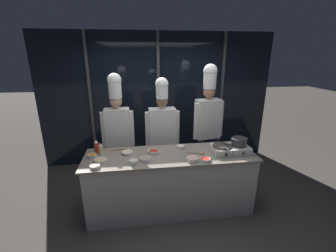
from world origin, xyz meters
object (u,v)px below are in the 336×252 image
Objects in this scene: squeeze_bottle_oil at (101,149)px; chef_line at (208,116)px; prep_bowl_bean_sprouts at (134,162)px; prep_bowl_garlic at (181,146)px; squeeze_bottle_chili at (96,146)px; prep_bowl_shrimp at (192,159)px; prep_bowl_chili_flakes at (154,151)px; chef_sous at (162,126)px; prep_bowl_carrots at (92,156)px; prep_bowl_chicken at (95,166)px; prep_bowl_ginger at (101,160)px; serving_spoon_solid at (200,153)px; prep_bowl_mushrooms at (145,159)px; frying_pan at (223,145)px; chef_head at (118,125)px; prep_bowl_bell_pepper at (205,159)px; portable_stove at (230,149)px; stock_pot at (239,141)px; prep_bowl_noodles at (127,152)px; serving_spoon_slotted at (121,149)px.

squeeze_bottle_oil is 1.86m from chef_line.
prep_bowl_garlic is at bearing 31.28° from prep_bowl_bean_sprouts.
squeeze_bottle_chili is 1.25× the size of prep_bowl_shrimp.
squeeze_bottle_oil reaches higher than prep_bowl_chili_flakes.
squeeze_bottle_oil is at bearing 28.75° from chef_sous.
prep_bowl_carrots is 0.91× the size of prep_bowl_chicken.
prep_bowl_ginger is 1.00× the size of prep_bowl_chili_flakes.
serving_spoon_solid is 0.12× the size of chef_line.
serving_spoon_solid is (0.78, 0.11, -0.02)m from prep_bowl_mushrooms.
squeeze_bottle_oil reaches higher than frying_pan.
prep_bowl_bell_pepper is at bearing 140.11° from chef_head.
portable_stove reaches higher than prep_bowl_carrots.
prep_bowl_bean_sprouts is at bearing -133.01° from prep_bowl_chili_flakes.
stock_pot reaches higher than prep_bowl_shrimp.
prep_bowl_bell_pepper is at bearing -18.08° from squeeze_bottle_chili.
prep_bowl_ginger is 1.41× the size of prep_bowl_garlic.
frying_pan is at bearing 7.17° from prep_bowl_bean_sprouts.
chef_head is at bearing 105.89° from prep_bowl_noodles.
prep_bowl_bell_pepper is at bearing -27.56° from prep_bowl_chili_flakes.
serving_spoon_slotted is at bearing 128.83° from prep_bowl_mushrooms.
prep_bowl_carrots is at bearing -149.95° from serving_spoon_slotted.
prep_bowl_chicken is 1.10× the size of prep_bowl_garlic.
serving_spoon_solid is at bearing -47.56° from prep_bowl_garlic.
prep_bowl_garlic is at bearing 98.61° from prep_bowl_shrimp.
squeeze_bottle_chili is 1.15× the size of prep_bowl_ginger.
prep_bowl_ginger is 1.06× the size of prep_bowl_noodles.
prep_bowl_mushrooms is at bearing -175.28° from frying_pan.
prep_bowl_chicken is (0.09, -0.32, -0.01)m from prep_bowl_carrots.
chef_sous is (1.05, 0.64, 0.17)m from prep_bowl_carrots.
frying_pan is 0.25× the size of chef_sous.
prep_bowl_carrots is at bearing 167.35° from prep_bowl_shrimp.
prep_bowl_chicken is at bearing -173.93° from stock_pot.
portable_stove reaches higher than prep_bowl_bell_pepper.
prep_bowl_mushrooms is at bearing -51.17° from serving_spoon_slotted.
squeeze_bottle_oil is 1.18m from prep_bowl_garlic.
prep_bowl_bean_sprouts reaches higher than prep_bowl_garlic.
stock_pot is 1.74m from serving_spoon_slotted.
squeeze_bottle_chili is 0.79× the size of serving_spoon_solid.
prep_bowl_carrots is 0.48× the size of serving_spoon_slotted.
portable_stove is at bearing 1.78° from prep_bowl_ginger.
prep_bowl_bean_sprouts is 0.96m from serving_spoon_solid.
chef_head reaches higher than serving_spoon_solid.
frying_pan is 1.70m from prep_bowl_ginger.
prep_bowl_noodles is 1.55m from chef_line.
prep_bowl_bean_sprouts reaches higher than prep_bowl_chili_flakes.
prep_bowl_bean_sprouts is at bearing 177.51° from prep_bowl_shrimp.
chef_head is (0.18, 0.78, 0.24)m from prep_bowl_ginger.
chef_head is (-1.03, 0.92, 0.24)m from prep_bowl_shrimp.
serving_spoon_slotted is (0.39, 0.22, -0.02)m from prep_bowl_carrots.
squeeze_bottle_chili is at bearing 96.06° from prep_bowl_chicken.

